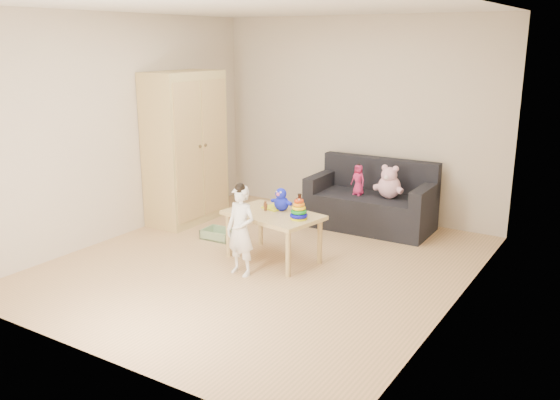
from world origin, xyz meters
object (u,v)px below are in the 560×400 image
Objects in this scene: toddler at (241,232)px; wardrobe at (185,148)px; sofa at (370,211)px; play_table at (273,237)px.

wardrobe is at bearing 151.24° from toddler.
toddler is (1.69, -1.15, -0.51)m from wardrobe.
sofa is (2.17, 0.94, -0.75)m from wardrobe.
toddler is (-0.47, -2.10, 0.23)m from sofa.
play_table is (-0.42, -1.58, 0.05)m from sofa.
sofa is 2.16m from toddler.
sofa is 1.64m from play_table.
wardrobe is 1.26× the size of sofa.
wardrobe is 2.14× the size of toddler.
play_table is 0.55m from toddler.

